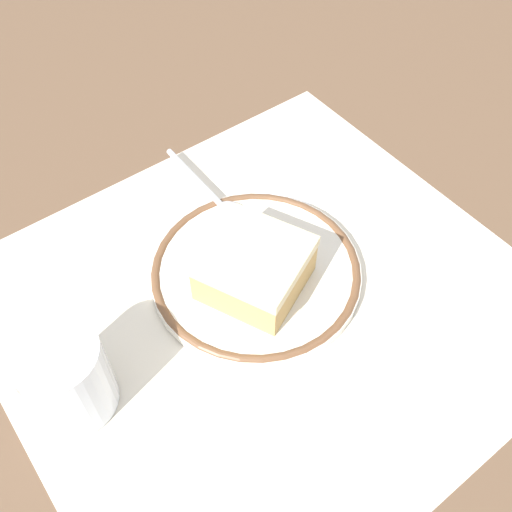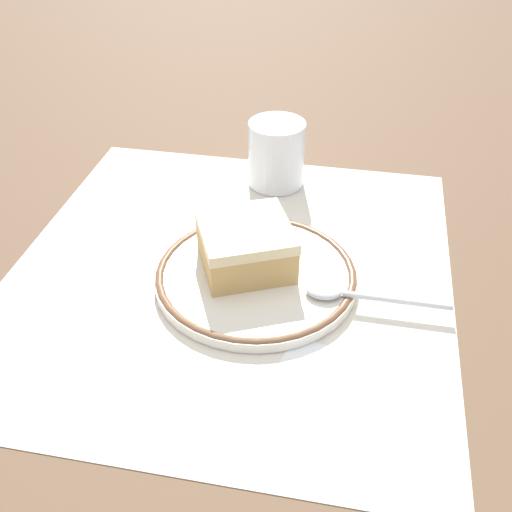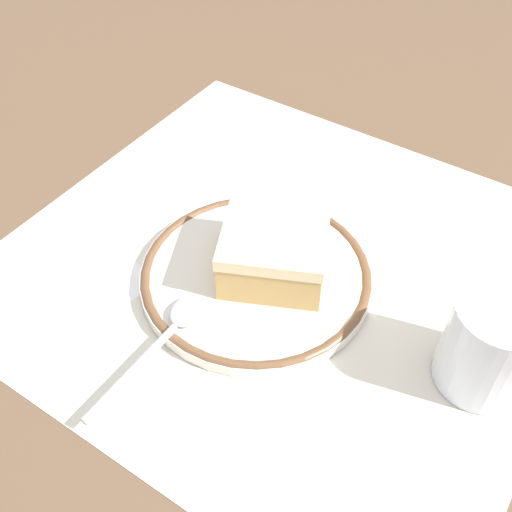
{
  "view_description": "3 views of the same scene",
  "coord_description": "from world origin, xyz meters",
  "px_view_note": "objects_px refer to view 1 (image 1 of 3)",
  "views": [
    {
      "loc": [
        -0.19,
        -0.24,
        0.46
      ],
      "look_at": [
        0.01,
        0.03,
        0.03
      ],
      "focal_mm": 41.71,
      "sensor_mm": 36.0,
      "label": 1
    },
    {
      "loc": [
        0.46,
        0.12,
        0.38
      ],
      "look_at": [
        0.01,
        0.03,
        0.03
      ],
      "focal_mm": 42.76,
      "sensor_mm": 36.0,
      "label": 2
    },
    {
      "loc": [
        -0.19,
        0.33,
        0.4
      ],
      "look_at": [
        0.01,
        0.03,
        0.03
      ],
      "focal_mm": 43.98,
      "sensor_mm": 36.0,
      "label": 3
    }
  ],
  "objects_px": {
    "plate": "(256,272)",
    "spoon": "(220,202)",
    "cup": "(68,381)",
    "cake_slice": "(258,266)",
    "napkin": "(298,166)"
  },
  "relations": [
    {
      "from": "plate",
      "to": "cup",
      "type": "height_order",
      "value": "cup"
    },
    {
      "from": "cake_slice",
      "to": "napkin",
      "type": "distance_m",
      "value": 0.17
    },
    {
      "from": "spoon",
      "to": "plate",
      "type": "bearing_deg",
      "value": -102.64
    },
    {
      "from": "plate",
      "to": "spoon",
      "type": "relative_size",
      "value": 1.47
    },
    {
      "from": "spoon",
      "to": "napkin",
      "type": "bearing_deg",
      "value": 2.4
    },
    {
      "from": "spoon",
      "to": "cup",
      "type": "distance_m",
      "value": 0.23
    },
    {
      "from": "cake_slice",
      "to": "napkin",
      "type": "relative_size",
      "value": 1.0
    },
    {
      "from": "plate",
      "to": "cake_slice",
      "type": "height_order",
      "value": "cake_slice"
    },
    {
      "from": "plate",
      "to": "cup",
      "type": "bearing_deg",
      "value": -176.38
    },
    {
      "from": "cake_slice",
      "to": "spoon",
      "type": "xyz_separation_m",
      "value": [
        0.03,
        0.1,
        -0.02
      ]
    },
    {
      "from": "plate",
      "to": "cup",
      "type": "relative_size",
      "value": 2.5
    },
    {
      "from": "plate",
      "to": "spoon",
      "type": "bearing_deg",
      "value": 77.36
    },
    {
      "from": "plate",
      "to": "cup",
      "type": "distance_m",
      "value": 0.19
    },
    {
      "from": "cake_slice",
      "to": "napkin",
      "type": "xyz_separation_m",
      "value": [
        0.13,
        0.1,
        -0.03
      ]
    },
    {
      "from": "cake_slice",
      "to": "cup",
      "type": "xyz_separation_m",
      "value": [
        -0.18,
        0.0,
        0.0
      ]
    }
  ]
}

